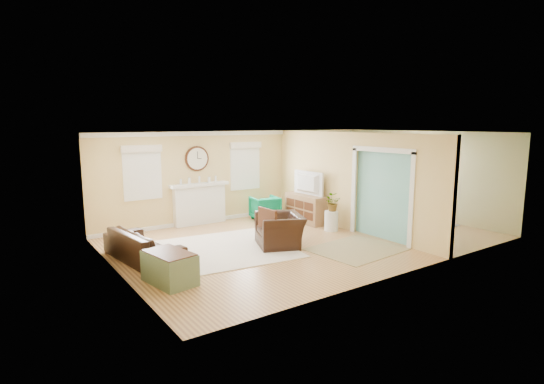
% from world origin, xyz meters
% --- Properties ---
extents(floor, '(9.00, 9.00, 0.00)m').
position_xyz_m(floor, '(0.00, 0.00, 0.00)').
color(floor, brown).
rests_on(floor, ground).
extents(wall_back, '(9.00, 0.02, 2.60)m').
position_xyz_m(wall_back, '(0.00, 3.00, 1.30)').
color(wall_back, '#DABB6D').
rests_on(wall_back, ground).
extents(wall_front, '(9.00, 0.02, 2.60)m').
position_xyz_m(wall_front, '(0.00, -3.00, 1.30)').
color(wall_front, '#DABB6D').
rests_on(wall_front, ground).
extents(wall_left, '(0.02, 6.00, 2.60)m').
position_xyz_m(wall_left, '(-4.50, 0.00, 1.30)').
color(wall_left, '#DABB6D').
rests_on(wall_left, ground).
extents(wall_right, '(0.02, 6.00, 2.60)m').
position_xyz_m(wall_right, '(4.50, 0.00, 1.30)').
color(wall_right, '#DABB6D').
rests_on(wall_right, ground).
extents(ceiling, '(9.00, 6.00, 0.02)m').
position_xyz_m(ceiling, '(0.00, 0.00, 2.60)').
color(ceiling, white).
rests_on(ceiling, wall_back).
extents(partition, '(0.17, 6.00, 2.60)m').
position_xyz_m(partition, '(1.51, 0.28, 1.36)').
color(partition, '#DABB6D').
rests_on(partition, ground).
extents(fireplace, '(1.70, 0.30, 1.17)m').
position_xyz_m(fireplace, '(-1.50, 2.88, 0.60)').
color(fireplace, white).
rests_on(fireplace, ground).
extents(wall_clock, '(0.70, 0.07, 0.70)m').
position_xyz_m(wall_clock, '(-1.50, 2.97, 1.85)').
color(wall_clock, '#452614').
rests_on(wall_clock, wall_back).
extents(window_left, '(1.05, 0.13, 1.42)m').
position_xyz_m(window_left, '(-3.05, 2.95, 1.66)').
color(window_left, white).
rests_on(window_left, wall_back).
extents(window_right, '(1.05, 0.13, 1.42)m').
position_xyz_m(window_right, '(0.05, 2.95, 1.66)').
color(window_right, white).
rests_on(window_right, wall_back).
extents(french_doors, '(0.06, 1.70, 2.20)m').
position_xyz_m(french_doors, '(4.45, 0.00, 1.10)').
color(french_doors, white).
rests_on(french_doors, ground).
extents(pendant, '(0.30, 0.30, 0.55)m').
position_xyz_m(pendant, '(3.00, 0.00, 2.20)').
color(pendant, gold).
rests_on(pendant, ceiling).
extents(rug_cream, '(3.53, 3.15, 0.02)m').
position_xyz_m(rug_cream, '(-2.29, 0.34, 0.01)').
color(rug_cream, beige).
rests_on(rug_cream, floor).
extents(rug_jute, '(2.07, 1.75, 0.01)m').
position_xyz_m(rug_jute, '(0.36, -1.39, 0.01)').
color(rug_jute, tan).
rests_on(rug_jute, floor).
extents(rug_grey, '(2.20, 2.74, 0.01)m').
position_xyz_m(rug_grey, '(3.31, -0.07, 0.01)').
color(rug_grey, gray).
rests_on(rug_grey, floor).
extents(sofa, '(1.13, 2.25, 0.63)m').
position_xyz_m(sofa, '(-3.84, 0.62, 0.32)').
color(sofa, black).
rests_on(sofa, floor).
extents(eames_chair, '(1.35, 1.43, 0.74)m').
position_xyz_m(eames_chair, '(-0.89, -0.15, 0.37)').
color(eames_chair, black).
rests_on(eames_chair, floor).
extents(green_chair, '(0.86, 0.88, 0.70)m').
position_xyz_m(green_chair, '(0.32, 2.29, 0.35)').
color(green_chair, '#007636').
rests_on(green_chair, floor).
extents(trunk, '(0.77, 1.08, 0.57)m').
position_xyz_m(trunk, '(-3.87, -0.94, 0.29)').
color(trunk, slate).
rests_on(trunk, floor).
extents(credenza, '(0.48, 1.40, 0.80)m').
position_xyz_m(credenza, '(1.11, 1.37, 0.40)').
color(credenza, '#99774A').
rests_on(credenza, floor).
extents(tv, '(0.21, 1.17, 0.67)m').
position_xyz_m(tv, '(1.09, 1.37, 1.14)').
color(tv, black).
rests_on(tv, credenza).
extents(garden_stool, '(0.36, 0.36, 0.53)m').
position_xyz_m(garden_stool, '(1.05, 0.21, 0.26)').
color(garden_stool, white).
rests_on(garden_stool, floor).
extents(potted_plant, '(0.44, 0.48, 0.46)m').
position_xyz_m(potted_plant, '(1.05, 0.21, 0.76)').
color(potted_plant, '#337F33').
rests_on(potted_plant, garden_stool).
extents(dining_table, '(1.37, 1.97, 0.63)m').
position_xyz_m(dining_table, '(3.31, -0.07, 0.32)').
color(dining_table, '#452614').
rests_on(dining_table, floor).
extents(dining_chair_n, '(0.52, 0.52, 1.01)m').
position_xyz_m(dining_chair_n, '(3.22, 1.12, 0.60)').
color(dining_chair_n, gray).
rests_on(dining_chair_n, floor).
extents(dining_chair_s, '(0.50, 0.50, 0.94)m').
position_xyz_m(dining_chair_s, '(3.38, -1.17, 0.55)').
color(dining_chair_s, gray).
rests_on(dining_chair_s, floor).
extents(dining_chair_w, '(0.43, 0.43, 0.88)m').
position_xyz_m(dining_chair_w, '(2.56, -0.15, 0.51)').
color(dining_chair_w, white).
rests_on(dining_chair_w, floor).
extents(dining_chair_e, '(0.53, 0.53, 1.00)m').
position_xyz_m(dining_chair_e, '(3.98, -0.05, 0.59)').
color(dining_chair_e, gray).
rests_on(dining_chair_e, floor).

